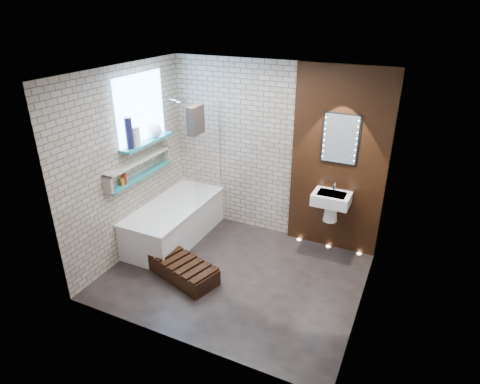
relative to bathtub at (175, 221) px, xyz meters
The scene contains 15 objects.
ground 1.34m from the bathtub, 20.18° to the right, with size 3.20×3.20×0.00m, color black.
room_shell 1.65m from the bathtub, 20.18° to the right, with size 3.24×3.20×2.60m.
walnut_panel 2.53m from the bathtub, 20.65° to the left, with size 1.30×0.06×2.60m, color black.
clerestory_window 1.65m from the bathtub, 163.78° to the right, with size 0.18×1.00×0.94m.
display_niche 1.00m from the bathtub, 135.46° to the right, with size 0.14×1.30×0.26m.
bathtub is the anchor object (origin of this frame).
bath_screen 1.14m from the bathtub, 51.10° to the left, with size 0.01×0.78×1.40m, color white.
towel 1.61m from the bathtub, 22.89° to the left, with size 0.11×0.29×0.38m, color black.
shower_head 1.78m from the bathtub, 98.54° to the left, with size 0.18×0.18×0.02m, color silver.
washbasin 2.32m from the bathtub, 16.01° to the left, with size 0.50×0.36×0.58m.
led_mirror 2.68m from the bathtub, 19.78° to the left, with size 0.50×0.02×0.70m.
walnut_step 1.02m from the bathtub, 51.27° to the right, with size 0.96×0.43×0.21m, color black.
niche_bottles 1.13m from the bathtub, 115.33° to the right, with size 0.06×0.10×0.15m.
sill_vases 1.43m from the bathtub, 146.63° to the right, with size 0.19×0.68×0.41m.
floor_uplights 2.32m from the bathtub, 19.02° to the left, with size 0.96×0.06×0.01m.
Camera 1 is at (1.94, -3.98, 3.29)m, focal length 30.48 mm.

